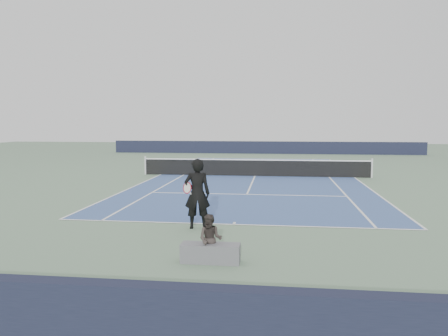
# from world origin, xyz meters

# --- Properties ---
(ground) EXTENTS (80.00, 80.00, 0.00)m
(ground) POSITION_xyz_m (0.00, 0.00, 0.00)
(ground) COLOR slate
(court_surface) EXTENTS (10.97, 23.77, 0.01)m
(court_surface) POSITION_xyz_m (0.00, 0.00, 0.01)
(court_surface) COLOR #3B558C
(court_surface) RESTS_ON ground
(tennis_net) EXTENTS (12.90, 0.10, 1.07)m
(tennis_net) POSITION_xyz_m (0.00, 0.00, 0.50)
(tennis_net) COLOR silver
(tennis_net) RESTS_ON ground
(windscreen_far) EXTENTS (30.00, 0.25, 1.20)m
(windscreen_far) POSITION_xyz_m (0.00, 17.88, 0.60)
(windscreen_far) COLOR black
(windscreen_far) RESTS_ON ground
(windscreen_near) EXTENTS (30.00, 0.25, 1.20)m
(windscreen_near) POSITION_xyz_m (0.00, -19.88, 0.60)
(windscreen_near) COLOR black
(windscreen_near) RESTS_ON ground
(tennis_player) EXTENTS (0.87, 0.66, 2.02)m
(tennis_player) POSITION_xyz_m (-1.00, -12.42, 1.01)
(tennis_player) COLOR black
(tennis_player) RESTS_ON ground
(tennis_ball) EXTENTS (0.07, 0.07, 0.07)m
(tennis_ball) POSITION_xyz_m (-0.58, -12.95, 0.03)
(tennis_ball) COLOR #CDEA30
(tennis_ball) RESTS_ON ground
(spectator_bench) EXTENTS (1.32, 0.53, 1.10)m
(spectator_bench) POSITION_xyz_m (-0.15, -15.41, 0.37)
(spectator_bench) COLOR slate
(spectator_bench) RESTS_ON ground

